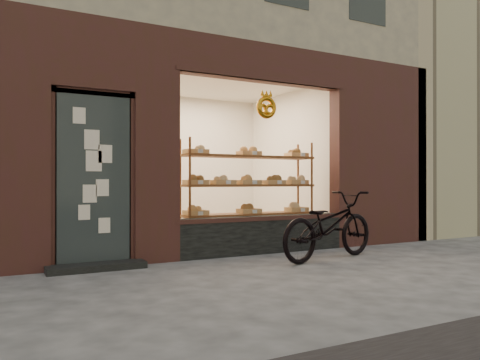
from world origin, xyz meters
TOP-DOWN VIEW (x-y plane):
  - ground at (0.00, 0.00)m, footprint 90.00×90.00m
  - neighbor_right at (9.60, 5.50)m, footprint 12.00×7.00m
  - display_shelf at (0.45, 2.55)m, footprint 2.20×0.45m
  - bicycle at (0.95, 1.21)m, footprint 1.86×0.97m

SIDE VIEW (x-z plane):
  - ground at x=0.00m, z-range 0.00..0.00m
  - bicycle at x=0.95m, z-range 0.00..0.93m
  - display_shelf at x=0.45m, z-range 0.00..1.70m
  - neighbor_right at x=9.60m, z-range 0.00..9.00m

